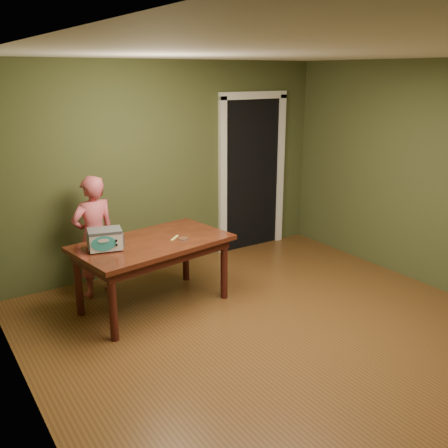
# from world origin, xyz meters

# --- Properties ---
(floor) EXTENTS (5.00, 5.00, 0.00)m
(floor) POSITION_xyz_m (0.00, 0.00, 0.00)
(floor) COLOR brown
(floor) RESTS_ON ground
(room_shell) EXTENTS (4.52, 5.02, 2.61)m
(room_shell) POSITION_xyz_m (0.00, 0.00, 1.71)
(room_shell) COLOR #3D4525
(room_shell) RESTS_ON ground
(doorway) EXTENTS (1.10, 0.66, 2.25)m
(doorway) POSITION_xyz_m (1.30, 2.78, 1.06)
(doorway) COLOR black
(doorway) RESTS_ON ground
(dining_table) EXTENTS (1.72, 1.13, 0.75)m
(dining_table) POSITION_xyz_m (-0.75, 1.45, 0.65)
(dining_table) COLOR #36140C
(dining_table) RESTS_ON floor
(toy_oven) EXTENTS (0.38, 0.30, 0.21)m
(toy_oven) POSITION_xyz_m (-1.25, 1.46, 0.87)
(toy_oven) COLOR #4C4F54
(toy_oven) RESTS_ON dining_table
(baking_pan) EXTENTS (0.10, 0.10, 0.02)m
(baking_pan) POSITION_xyz_m (-0.45, 1.31, 0.76)
(baking_pan) COLOR silver
(baking_pan) RESTS_ON dining_table
(spatula) EXTENTS (0.15, 0.14, 0.01)m
(spatula) POSITION_xyz_m (-0.51, 1.40, 0.75)
(spatula) COLOR #D0CD5A
(spatula) RESTS_ON dining_table
(child) EXTENTS (0.55, 0.40, 1.38)m
(child) POSITION_xyz_m (-1.16, 2.10, 0.69)
(child) COLOR #C3505B
(child) RESTS_ON floor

